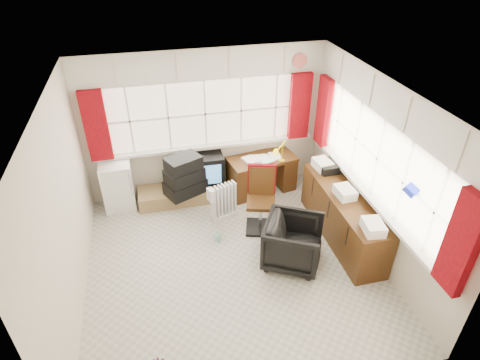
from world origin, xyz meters
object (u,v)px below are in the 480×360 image
(mini_fridge, at_px, (118,185))
(crt_tv, at_px, (206,167))
(desk, at_px, (262,172))
(desk_lamp, at_px, (283,147))
(radiator, at_px, (224,205))
(tv_bench, at_px, (180,194))
(credenza, at_px, (343,216))
(task_chair, at_px, (261,195))
(office_chair, at_px, (293,242))

(mini_fridge, bearing_deg, crt_tv, 2.81)
(desk, distance_m, crt_tv, 0.98)
(desk_lamp, distance_m, mini_fridge, 2.81)
(radiator, distance_m, tv_bench, 0.92)
(tv_bench, bearing_deg, credenza, -33.70)
(desk_lamp, bearing_deg, task_chair, -127.60)
(task_chair, xyz_separation_m, office_chair, (0.20, -0.91, -0.20))
(credenza, bearing_deg, crt_tv, 136.73)
(office_chair, xyz_separation_m, radiator, (-0.73, 1.21, -0.10))
(radiator, relative_size, credenza, 0.32)
(office_chair, bearing_deg, crt_tv, 52.06)
(radiator, bearing_deg, tv_bench, 134.61)
(mini_fridge, bearing_deg, desk_lamp, -5.95)
(desk_lamp, height_order, mini_fridge, desk_lamp)
(desk_lamp, distance_m, crt_tv, 1.37)
(task_chair, bearing_deg, credenza, -26.99)
(task_chair, bearing_deg, office_chair, -77.35)
(radiator, height_order, credenza, credenza)
(desk_lamp, bearing_deg, desk, 149.67)
(mini_fridge, bearing_deg, office_chair, -39.39)
(desk, height_order, radiator, desk)
(radiator, xyz_separation_m, mini_fridge, (-1.64, 0.73, 0.16))
(radiator, bearing_deg, crt_tv, 99.93)
(credenza, xyz_separation_m, tv_bench, (-2.28, 1.52, -0.26))
(office_chair, bearing_deg, credenza, -40.45)
(office_chair, relative_size, radiator, 1.23)
(task_chair, height_order, mini_fridge, task_chair)
(desk, relative_size, tv_bench, 0.88)
(office_chair, bearing_deg, tv_bench, 65.06)
(mini_fridge, bearing_deg, desk, -2.64)
(desk, distance_m, mini_fridge, 2.45)
(desk, relative_size, desk_lamp, 3.15)
(crt_tv, xyz_separation_m, mini_fridge, (-1.50, -0.07, -0.09))
(desk, bearing_deg, desk_lamp, -30.33)
(desk, relative_size, office_chair, 1.60)
(crt_tv, bearing_deg, desk, -11.09)
(tv_bench, bearing_deg, office_chair, -53.61)
(office_chair, bearing_deg, radiator, 59.76)
(office_chair, bearing_deg, desk, 26.25)
(tv_bench, bearing_deg, desk_lamp, -6.72)
(desk_lamp, relative_size, mini_fridge, 0.47)
(radiator, distance_m, credenza, 1.86)
(office_chair, relative_size, credenza, 0.39)
(desk, height_order, desk_lamp, desk_lamp)
(desk_lamp, bearing_deg, office_chair, -102.66)
(desk, relative_size, radiator, 1.96)
(crt_tv, bearing_deg, task_chair, -58.90)
(radiator, bearing_deg, mini_fridge, 155.94)
(desk_lamp, xyz_separation_m, mini_fridge, (-2.74, 0.29, -0.52))
(office_chair, distance_m, tv_bench, 2.33)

